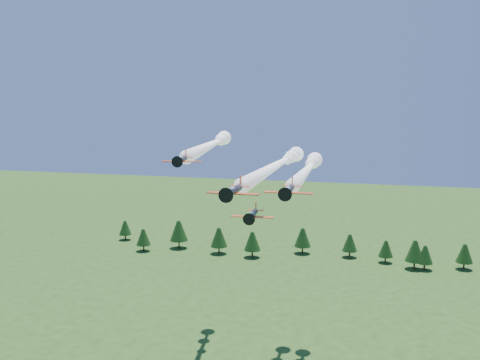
% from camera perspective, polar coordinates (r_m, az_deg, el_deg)
% --- Properties ---
extents(plane_lead, '(7.99, 61.83, 3.70)m').
position_cam_1_polar(plane_lead, '(112.64, 4.02, 1.64)').
color(plane_lead, black).
rests_on(plane_lead, ground).
extents(plane_left, '(12.76, 57.87, 3.70)m').
position_cam_1_polar(plane_left, '(123.80, -2.97, 3.84)').
color(plane_left, black).
rests_on(plane_left, ground).
extents(plane_right, '(8.12, 51.17, 3.70)m').
position_cam_1_polar(plane_right, '(116.25, 7.26, 1.17)').
color(plane_right, black).
rests_on(plane_right, ground).
extents(plane_slot, '(7.83, 8.51, 2.75)m').
position_cam_1_polar(plane_slot, '(97.44, 1.35, -3.70)').
color(plane_slot, black).
rests_on(plane_slot, ground).
extents(treeline, '(165.63, 21.05, 11.23)m').
position_cam_1_polar(treeline, '(203.05, 11.43, -6.66)').
color(treeline, '#382314').
rests_on(treeline, ground).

